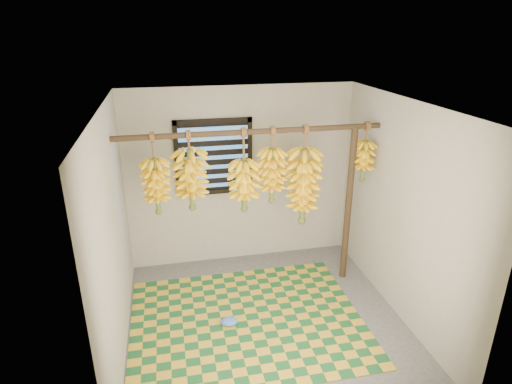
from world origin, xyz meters
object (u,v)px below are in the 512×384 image
object	(u,v)px
banana_bunch_f	(364,161)
banana_bunch_c	(244,186)
support_post	(348,206)
banana_bunch_b	(191,180)
plastic_bag	(229,322)
banana_bunch_d	(272,176)
banana_bunch_e	(303,186)
woven_mat	(247,321)
banana_bunch_a	(157,186)

from	to	relation	value
banana_bunch_f	banana_bunch_c	bearing A→B (deg)	180.00
support_post	banana_bunch_b	world-z (taller)	banana_bunch_b
support_post	plastic_bag	size ratio (longest dim) A/B	10.43
plastic_bag	banana_bunch_d	world-z (taller)	banana_bunch_d
support_post	banana_bunch_b	size ratio (longest dim) A/B	2.21
banana_bunch_b	banana_bunch_e	xyz separation A→B (m)	(1.31, -0.00, -0.19)
banana_bunch_c	banana_bunch_e	size ratio (longest dim) A/B	0.81
banana_bunch_c	woven_mat	bearing A→B (deg)	-99.15
woven_mat	banana_bunch_e	distance (m)	1.67
banana_bunch_a	banana_bunch_d	world-z (taller)	same
woven_mat	banana_bunch_b	xyz separation A→B (m)	(-0.49, 0.64, 1.49)
banana_bunch_a	banana_bunch_d	bearing A→B (deg)	0.00
banana_bunch_a	woven_mat	bearing A→B (deg)	-36.33
plastic_bag	banana_bunch_a	size ratio (longest dim) A/B	0.21
support_post	banana_bunch_e	size ratio (longest dim) A/B	1.67
banana_bunch_a	banana_bunch_b	size ratio (longest dim) A/B	1.02
woven_mat	banana_bunch_c	bearing A→B (deg)	80.85
woven_mat	banana_bunch_d	size ratio (longest dim) A/B	2.82
support_post	woven_mat	bearing A→B (deg)	-155.64
banana_bunch_b	banana_bunch_c	xyz separation A→B (m)	(0.60, 0.00, -0.12)
banana_bunch_b	banana_bunch_e	size ratio (longest dim) A/B	0.75
plastic_bag	banana_bunch_e	xyz separation A→B (m)	(1.02, 0.66, 1.26)
plastic_bag	banana_bunch_e	world-z (taller)	banana_bunch_e
banana_bunch_e	banana_bunch_a	bearing A→B (deg)	180.00
support_post	banana_bunch_c	bearing A→B (deg)	180.00
support_post	banana_bunch_c	distance (m)	1.36
plastic_bag	banana_bunch_a	world-z (taller)	banana_bunch_a
woven_mat	banana_bunch_a	world-z (taller)	banana_bunch_a
banana_bunch_b	banana_bunch_f	bearing A→B (deg)	-0.00
woven_mat	banana_bunch_d	world-z (taller)	banana_bunch_d
banana_bunch_e	plastic_bag	bearing A→B (deg)	-146.93
support_post	banana_bunch_d	size ratio (longest dim) A/B	2.22
support_post	plastic_bag	world-z (taller)	support_post
support_post	banana_bunch_e	xyz separation A→B (m)	(-0.60, 0.00, 0.31)
banana_bunch_a	banana_bunch_d	xyz separation A→B (m)	(1.30, 0.00, 0.03)
banana_bunch_d	banana_bunch_a	bearing A→B (deg)	180.00
banana_bunch_e	banana_bunch_b	bearing A→B (deg)	180.00
support_post	banana_bunch_d	xyz separation A→B (m)	(-0.98, 0.00, 0.48)
plastic_bag	banana_bunch_b	size ratio (longest dim) A/B	0.21
plastic_bag	banana_bunch_b	world-z (taller)	banana_bunch_b
banana_bunch_d	plastic_bag	bearing A→B (deg)	-133.79
woven_mat	support_post	bearing A→B (deg)	24.36
plastic_bag	banana_bunch_a	bearing A→B (deg)	135.06
banana_bunch_a	banana_bunch_e	xyz separation A→B (m)	(1.68, 0.00, -0.14)
banana_bunch_d	banana_bunch_e	size ratio (longest dim) A/B	0.75
banana_bunch_b	banana_bunch_a	bearing A→B (deg)	-180.00
banana_bunch_b	banana_bunch_d	world-z (taller)	same
banana_bunch_d	woven_mat	bearing A→B (deg)	-123.96
support_post	woven_mat	distance (m)	1.84
support_post	plastic_bag	bearing A→B (deg)	-157.71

